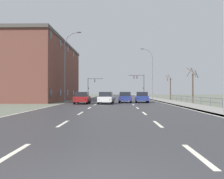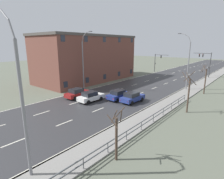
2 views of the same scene
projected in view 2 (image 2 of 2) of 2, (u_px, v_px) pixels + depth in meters
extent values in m
cube|color=#5B6051|center=(161.00, 81.00, 44.17)|extent=(160.00, 160.00, 0.12)
cube|color=#303033|center=(179.00, 74.00, 53.17)|extent=(14.00, 120.00, 0.02)
cube|color=beige|center=(42.00, 113.00, 23.22)|extent=(0.16, 2.20, 0.01)
cube|color=beige|center=(75.00, 103.00, 27.27)|extent=(0.16, 2.20, 0.01)
cube|color=beige|center=(100.00, 95.00, 31.32)|extent=(0.16, 2.20, 0.01)
cube|color=beige|center=(119.00, 89.00, 35.38)|extent=(0.16, 2.20, 0.01)
cube|color=beige|center=(135.00, 85.00, 39.43)|extent=(0.16, 2.20, 0.01)
cube|color=beige|center=(147.00, 81.00, 43.49)|extent=(0.16, 2.20, 0.01)
cube|color=beige|center=(157.00, 78.00, 47.54)|extent=(0.16, 2.20, 0.01)
cube|color=beige|center=(166.00, 75.00, 51.60)|extent=(0.16, 2.20, 0.01)
cube|color=beige|center=(173.00, 73.00, 55.65)|extent=(0.16, 2.20, 0.01)
cube|color=beige|center=(180.00, 71.00, 59.71)|extent=(0.16, 2.20, 0.01)
cube|color=beige|center=(185.00, 69.00, 63.76)|extent=(0.16, 2.20, 0.01)
cube|color=beige|center=(190.00, 68.00, 67.81)|extent=(0.16, 2.20, 0.01)
cube|color=beige|center=(194.00, 66.00, 71.87)|extent=(0.16, 2.20, 0.01)
cube|color=beige|center=(198.00, 65.00, 75.92)|extent=(0.16, 2.20, 0.01)
cube|color=beige|center=(202.00, 64.00, 79.98)|extent=(0.16, 2.20, 0.01)
cube|color=beige|center=(205.00, 63.00, 84.03)|extent=(0.16, 2.20, 0.01)
cube|color=beige|center=(208.00, 62.00, 88.09)|extent=(0.16, 2.20, 0.01)
cube|color=beige|center=(210.00, 61.00, 92.14)|extent=(0.16, 2.20, 0.01)
cube|color=beige|center=(213.00, 61.00, 96.20)|extent=(0.16, 2.20, 0.01)
cube|color=beige|center=(14.00, 142.00, 16.29)|extent=(0.16, 2.20, 0.01)
cube|color=beige|center=(65.00, 123.00, 20.34)|extent=(0.16, 2.20, 0.01)
cube|color=beige|center=(98.00, 110.00, 24.40)|extent=(0.16, 2.20, 0.01)
cube|color=beige|center=(122.00, 100.00, 28.45)|extent=(0.16, 2.20, 0.01)
cube|color=beige|center=(140.00, 93.00, 32.51)|extent=(0.16, 2.20, 0.01)
cube|color=beige|center=(154.00, 88.00, 36.56)|extent=(0.16, 2.20, 0.01)
cube|color=beige|center=(166.00, 84.00, 40.62)|extent=(0.16, 2.20, 0.01)
cube|color=beige|center=(175.00, 80.00, 44.67)|extent=(0.16, 2.20, 0.01)
cube|color=beige|center=(183.00, 77.00, 48.72)|extent=(0.16, 2.20, 0.01)
cube|color=beige|center=(189.00, 74.00, 52.78)|extent=(0.16, 2.20, 0.01)
cube|color=beige|center=(195.00, 72.00, 56.83)|extent=(0.16, 2.20, 0.01)
cube|color=beige|center=(199.00, 70.00, 60.89)|extent=(0.16, 2.20, 0.01)
cube|color=beige|center=(204.00, 69.00, 64.94)|extent=(0.16, 2.20, 0.01)
cube|color=beige|center=(207.00, 67.00, 69.00)|extent=(0.16, 2.20, 0.01)
cube|color=beige|center=(211.00, 66.00, 73.05)|extent=(0.16, 2.20, 0.01)
cube|color=beige|center=(214.00, 65.00, 77.11)|extent=(0.16, 2.20, 0.01)
cube|color=beige|center=(216.00, 64.00, 81.16)|extent=(0.16, 2.20, 0.01)
cube|color=beige|center=(219.00, 63.00, 85.21)|extent=(0.16, 2.20, 0.01)
cube|color=beige|center=(221.00, 62.00, 89.27)|extent=(0.16, 2.20, 0.01)
cube|color=beige|center=(223.00, 61.00, 93.32)|extent=(0.16, 2.20, 0.01)
cube|color=beige|center=(205.00, 77.00, 48.95)|extent=(0.16, 120.00, 0.01)
cube|color=beige|center=(157.00, 72.00, 57.38)|extent=(0.16, 120.00, 0.01)
cube|color=gray|center=(212.00, 77.00, 47.92)|extent=(3.00, 120.00, 0.12)
cube|color=slate|center=(206.00, 77.00, 48.80)|extent=(0.16, 120.00, 0.12)
cube|color=#515459|center=(134.00, 126.00, 17.35)|extent=(0.06, 28.37, 0.08)
cube|color=#515459|center=(134.00, 130.00, 17.44)|extent=(0.06, 28.37, 0.08)
cylinder|color=#515459|center=(83.00, 164.00, 12.61)|extent=(0.07, 0.07, 1.00)
cylinder|color=#515459|center=(108.00, 148.00, 14.55)|extent=(0.07, 0.07, 1.00)
cylinder|color=#515459|center=(127.00, 136.00, 16.49)|extent=(0.07, 0.07, 1.00)
cylinder|color=#515459|center=(141.00, 126.00, 18.42)|extent=(0.07, 0.07, 1.00)
cylinder|color=#515459|center=(153.00, 118.00, 20.36)|extent=(0.07, 0.07, 1.00)
cylinder|color=#515459|center=(163.00, 112.00, 22.30)|extent=(0.07, 0.07, 1.00)
cylinder|color=#515459|center=(171.00, 106.00, 24.23)|extent=(0.07, 0.07, 1.00)
cylinder|color=#515459|center=(179.00, 102.00, 26.17)|extent=(0.07, 0.07, 1.00)
cylinder|color=#515459|center=(185.00, 98.00, 28.10)|extent=(0.07, 0.07, 1.00)
cylinder|color=slate|center=(24.00, 114.00, 11.13)|extent=(0.20, 0.20, 8.78)
cylinder|color=slate|center=(12.00, 29.00, 10.10)|extent=(0.57, 0.11, 1.05)
cylinder|color=slate|center=(4.00, 15.00, 10.33)|extent=(0.97, 0.11, 0.72)
cylinder|color=slate|center=(188.00, 66.00, 34.22)|extent=(0.20, 0.20, 8.89)
cylinder|color=slate|center=(190.00, 39.00, 33.17)|extent=(0.49, 0.11, 0.89)
cylinder|color=slate|center=(187.00, 35.00, 33.36)|extent=(0.83, 0.11, 0.63)
cylinder|color=slate|center=(182.00, 34.00, 33.79)|extent=(0.94, 0.11, 0.27)
cube|color=#333335|center=(180.00, 34.00, 34.07)|extent=(0.56, 0.24, 0.12)
cylinder|color=slate|center=(83.00, 66.00, 34.32)|extent=(0.20, 0.20, 8.99)
cylinder|color=slate|center=(83.00, 39.00, 33.00)|extent=(0.52, 0.11, 0.95)
cylinder|color=slate|center=(85.00, 34.00, 32.44)|extent=(0.88, 0.11, 0.66)
cylinder|color=slate|center=(89.00, 32.00, 31.80)|extent=(1.00, 0.11, 0.28)
cube|color=#333335|center=(91.00, 31.00, 31.49)|extent=(0.56, 0.24, 0.12)
cylinder|color=#38383A|center=(210.00, 65.00, 46.84)|extent=(0.18, 0.18, 6.44)
cylinder|color=#38383A|center=(202.00, 53.00, 47.45)|extent=(4.28, 0.12, 0.12)
cube|color=black|center=(203.00, 55.00, 47.45)|extent=(0.20, 0.28, 0.80)
sphere|color=red|center=(203.00, 54.00, 47.27)|extent=(0.14, 0.14, 0.14)
sphere|color=#2D2D2D|center=(203.00, 55.00, 47.34)|extent=(0.14, 0.14, 0.14)
sphere|color=#2D2D2D|center=(203.00, 57.00, 47.40)|extent=(0.14, 0.14, 0.14)
cube|color=black|center=(199.00, 55.00, 47.98)|extent=(0.20, 0.28, 0.80)
sphere|color=red|center=(199.00, 54.00, 47.80)|extent=(0.14, 0.14, 0.14)
sphere|color=#2D2D2D|center=(199.00, 55.00, 47.86)|extent=(0.14, 0.14, 0.14)
sphere|color=#2D2D2D|center=(199.00, 56.00, 47.92)|extent=(0.14, 0.14, 0.14)
cube|color=black|center=(209.00, 68.00, 47.09)|extent=(0.18, 0.12, 0.32)
cylinder|color=#38383A|center=(155.00, 63.00, 57.41)|extent=(0.18, 0.18, 5.56)
cylinder|color=#38383A|center=(162.00, 55.00, 55.47)|extent=(4.33, 0.12, 0.12)
cube|color=black|center=(161.00, 57.00, 55.74)|extent=(0.20, 0.28, 0.80)
sphere|color=#2D2D2D|center=(161.00, 56.00, 55.56)|extent=(0.14, 0.14, 0.14)
sphere|color=#F2AD19|center=(161.00, 57.00, 55.62)|extent=(0.14, 0.14, 0.14)
sphere|color=#2D2D2D|center=(161.00, 58.00, 55.69)|extent=(0.14, 0.14, 0.14)
cube|color=black|center=(155.00, 64.00, 57.28)|extent=(0.18, 0.12, 0.32)
cube|color=navy|center=(119.00, 95.00, 28.86)|extent=(2.00, 4.20, 0.64)
cube|color=black|center=(118.00, 92.00, 28.53)|extent=(1.67, 2.09, 0.60)
cube|color=slate|center=(122.00, 91.00, 29.22)|extent=(1.41, 0.16, 0.51)
cylinder|color=black|center=(128.00, 97.00, 29.31)|extent=(0.26, 0.67, 0.66)
cylinder|color=black|center=(120.00, 95.00, 30.38)|extent=(0.26, 0.67, 0.66)
cylinder|color=black|center=(117.00, 100.00, 27.50)|extent=(0.26, 0.67, 0.66)
cylinder|color=black|center=(109.00, 98.00, 28.56)|extent=(0.26, 0.67, 0.66)
cube|color=red|center=(107.00, 97.00, 27.85)|extent=(0.16, 0.05, 0.14)
cube|color=red|center=(113.00, 99.00, 26.98)|extent=(0.16, 0.05, 0.14)
cube|color=navy|center=(133.00, 98.00, 27.51)|extent=(2.00, 4.20, 0.64)
cube|color=black|center=(132.00, 94.00, 27.18)|extent=(1.68, 2.09, 0.60)
cube|color=slate|center=(135.00, 93.00, 27.87)|extent=(1.41, 0.16, 0.51)
cylinder|color=black|center=(142.00, 99.00, 27.96)|extent=(0.26, 0.67, 0.66)
cylinder|color=black|center=(133.00, 97.00, 29.03)|extent=(0.26, 0.67, 0.66)
cylinder|color=black|center=(132.00, 103.00, 26.15)|extent=(0.26, 0.67, 0.66)
cylinder|color=black|center=(123.00, 101.00, 27.21)|extent=(0.26, 0.67, 0.66)
cube|color=red|center=(120.00, 100.00, 26.50)|extent=(0.16, 0.05, 0.14)
cube|color=red|center=(128.00, 102.00, 25.63)|extent=(0.16, 0.05, 0.14)
cube|color=maroon|center=(78.00, 94.00, 29.79)|extent=(1.81, 4.12, 0.64)
cube|color=black|center=(76.00, 90.00, 29.45)|extent=(1.58, 2.02, 0.60)
cube|color=slate|center=(81.00, 89.00, 30.18)|extent=(1.40, 0.10, 0.51)
cylinder|color=black|center=(87.00, 95.00, 30.34)|extent=(0.23, 0.66, 0.66)
cylinder|color=black|center=(80.00, 93.00, 31.32)|extent=(0.23, 0.66, 0.66)
cylinder|color=black|center=(75.00, 98.00, 28.41)|extent=(0.23, 0.66, 0.66)
cylinder|color=black|center=(68.00, 97.00, 29.39)|extent=(0.23, 0.66, 0.66)
cube|color=red|center=(65.00, 96.00, 28.65)|extent=(0.16, 0.04, 0.14)
cube|color=red|center=(70.00, 97.00, 27.85)|extent=(0.16, 0.04, 0.14)
cube|color=silver|center=(91.00, 97.00, 27.86)|extent=(1.99, 4.19, 0.64)
cube|color=black|center=(90.00, 94.00, 27.54)|extent=(1.67, 2.09, 0.60)
cube|color=slate|center=(94.00, 93.00, 28.22)|extent=(1.41, 0.16, 0.51)
cylinder|color=black|center=(101.00, 99.00, 28.32)|extent=(0.26, 0.67, 0.66)
cylinder|color=black|center=(94.00, 97.00, 29.38)|extent=(0.26, 0.67, 0.66)
cylinder|color=black|center=(88.00, 102.00, 26.50)|extent=(0.26, 0.67, 0.66)
cylinder|color=black|center=(81.00, 100.00, 27.57)|extent=(0.26, 0.67, 0.66)
cube|color=red|center=(77.00, 99.00, 26.85)|extent=(0.16, 0.05, 0.14)
cube|color=red|center=(83.00, 101.00, 25.98)|extent=(0.16, 0.05, 0.14)
cube|color=brown|center=(87.00, 59.00, 43.74)|extent=(10.95, 23.67, 10.04)
cube|color=#4C4742|center=(87.00, 36.00, 42.48)|extent=(11.17, 24.15, 0.50)
cube|color=#282D38|center=(66.00, 84.00, 33.24)|extent=(0.04, 0.90, 1.10)
cube|color=#282D38|center=(87.00, 80.00, 37.24)|extent=(0.04, 0.90, 1.10)
cube|color=#282D38|center=(105.00, 77.00, 41.23)|extent=(0.04, 0.90, 1.10)
cube|color=#282D38|center=(119.00, 74.00, 45.22)|extent=(0.04, 0.90, 1.10)
cube|color=#282D38|center=(131.00, 71.00, 49.21)|extent=(0.04, 0.90, 1.10)
cube|color=#282D38|center=(63.00, 38.00, 31.31)|extent=(0.04, 0.90, 1.10)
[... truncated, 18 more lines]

